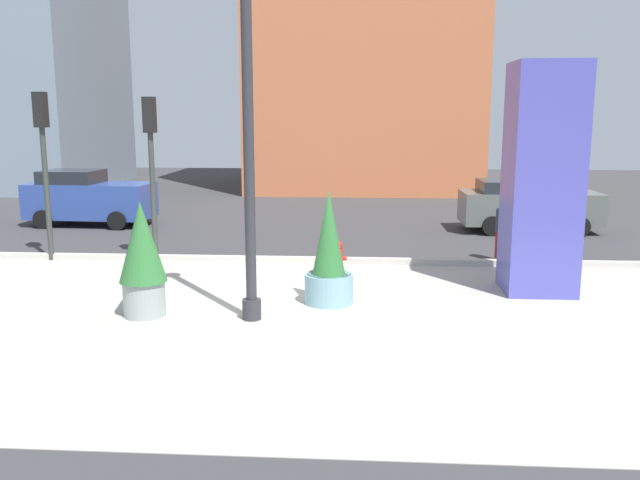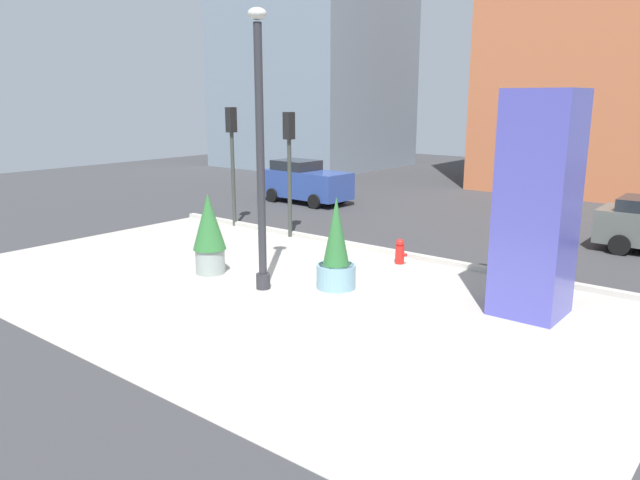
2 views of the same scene
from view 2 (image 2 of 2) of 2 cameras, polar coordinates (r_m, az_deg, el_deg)
ground_plane at (r=19.79m, az=6.78°, el=-0.63°), size 60.00×60.00×0.00m
plaza_pavement at (r=15.22m, az=-5.40°, el=-4.88°), size 18.00×10.00×0.02m
curb_strip at (r=19.05m, az=5.38°, el=-0.89°), size 18.00×0.24×0.16m
lamp_post at (r=14.76m, az=-5.67°, el=7.65°), size 0.44×0.44×6.76m
art_pillar_blue at (r=13.88m, az=19.90°, el=3.10°), size 1.47×1.47×4.93m
potted_plant_near_right at (r=16.67m, az=-10.47°, el=0.75°), size 0.90×0.90×2.25m
potted_plant_curbside at (r=15.17m, az=1.54°, el=-1.12°), size 1.00×1.00×2.35m
fire_hydrant at (r=17.68m, az=7.58°, el=-1.10°), size 0.36×0.26×0.75m
traffic_light_corner at (r=20.59m, az=-2.92°, el=8.22°), size 0.28×0.42×4.28m
traffic_light_far_side at (r=22.63m, az=-8.32°, el=8.73°), size 0.28×0.42×4.41m
car_curb_west at (r=27.85m, az=-1.41°, el=5.52°), size 4.33×2.18×1.92m
pedestrian_by_curb at (r=17.05m, az=22.31°, el=-0.69°), size 0.43×0.43×1.63m
highrise_across_street at (r=36.89m, az=27.15°, el=18.84°), size 11.39×12.37×18.34m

